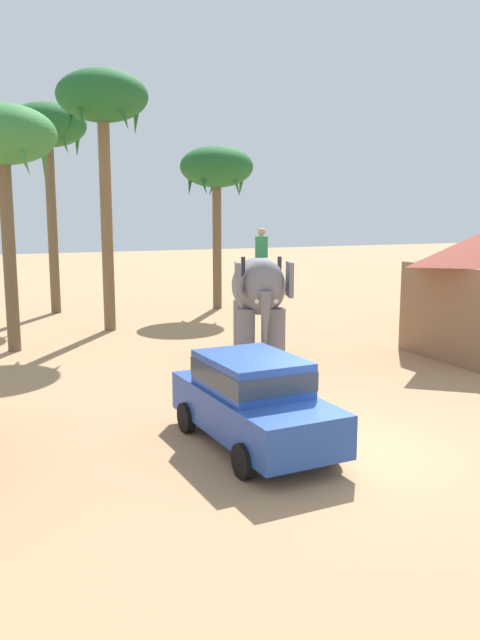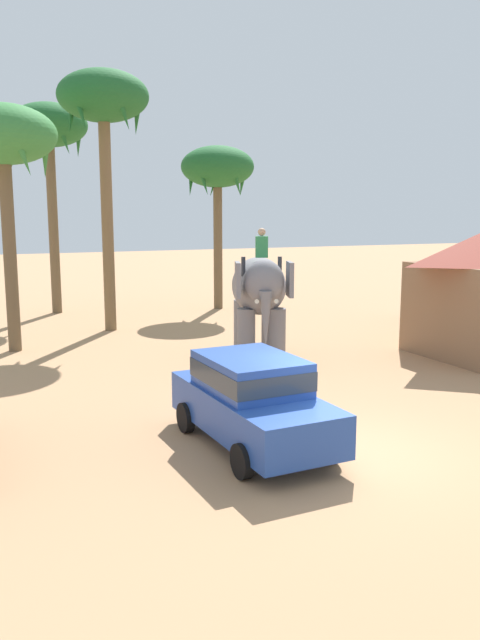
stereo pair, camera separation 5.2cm
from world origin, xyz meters
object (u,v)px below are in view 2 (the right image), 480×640
object	(u,v)px
car_sedan_foreground	(252,397)
elephant_with_mahout	(259,292)
palm_tree_far_back	(103,105)
palm_tree_near_hut	(3,141)
palm_tree_behind_elephant	(49,132)
palm_tree_left_of_road	(218,171)

from	to	relation	value
car_sedan_foreground	elephant_with_mahout	size ratio (longest dim) A/B	1.04
car_sedan_foreground	elephant_with_mahout	world-z (taller)	elephant_with_mahout
elephant_with_mahout	palm_tree_far_back	size ratio (longest dim) A/B	0.43
palm_tree_near_hut	elephant_with_mahout	bearing A→B (deg)	-31.15
elephant_with_mahout	palm_tree_behind_elephant	world-z (taller)	palm_tree_behind_elephant
palm_tree_near_hut	car_sedan_foreground	bearing A→B (deg)	-72.37
elephant_with_mahout	palm_tree_far_back	world-z (taller)	palm_tree_far_back
palm_tree_near_hut	palm_tree_left_of_road	distance (m)	10.87
palm_tree_near_hut	palm_tree_far_back	distance (m)	4.56
car_sedan_foreground	palm_tree_near_hut	distance (m)	12.39
car_sedan_foreground	palm_tree_behind_elephant	size ratio (longest dim) A/B	0.48
palm_tree_near_hut	palm_tree_behind_elephant	bearing A→B (deg)	72.52
elephant_with_mahout	car_sedan_foreground	bearing A→B (deg)	-116.34
palm_tree_left_of_road	palm_tree_far_back	xyz separation A→B (m)	(-5.64, -3.42, 1.92)
car_sedan_foreground	palm_tree_near_hut	world-z (taller)	palm_tree_near_hut
palm_tree_behind_elephant	palm_tree_left_of_road	size ratio (longest dim) A/B	1.22
car_sedan_foreground	palm_tree_left_of_road	size ratio (longest dim) A/B	0.58
elephant_with_mahout	palm_tree_behind_elephant	xyz separation A→B (m)	(-4.29, 11.42, 5.60)
palm_tree_behind_elephant	elephant_with_mahout	bearing A→B (deg)	-69.42
palm_tree_near_hut	palm_tree_left_of_road	xyz separation A→B (m)	(9.20, 5.78, -0.34)
car_sedan_foreground	palm_tree_near_hut	size ratio (longest dim) A/B	0.55
palm_tree_near_hut	palm_tree_left_of_road	world-z (taller)	palm_tree_near_hut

